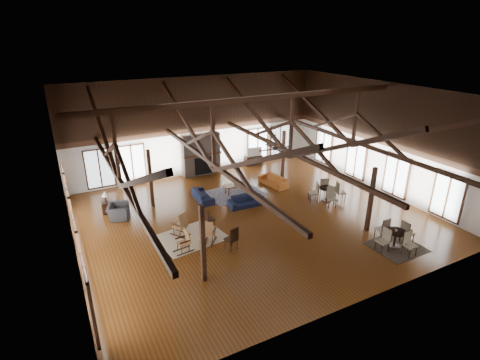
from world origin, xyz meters
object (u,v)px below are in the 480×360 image
cafe_table_near (396,236)px  cafe_table_far (327,192)px  armchair (118,211)px  tv_console (253,160)px  coffee_table (235,186)px  sofa_navy_left (203,195)px  sofa_orange (273,181)px  sofa_navy_front (246,201)px

cafe_table_near → cafe_table_far: cafe_table_far is taller
armchair → tv_console: armchair is taller
cafe_table_near → cafe_table_far: size_ratio=0.96×
coffee_table → cafe_table_near: (3.45, -8.05, 0.08)m
cafe_table_far → tv_console: size_ratio=1.65×
sofa_navy_left → sofa_orange: 4.47m
sofa_navy_left → tv_console: bearing=-52.7°
sofa_navy_front → coffee_table: bearing=84.5°
sofa_orange → coffee_table: size_ratio=1.41×
tv_console → sofa_orange: bearing=-101.4°
armchair → tv_console: (9.62, 3.80, -0.04)m
sofa_navy_front → cafe_table_near: cafe_table_near is taller
sofa_orange → armchair: bearing=-97.3°
sofa_orange → tv_console: tv_console is taller
cafe_table_near → tv_console: bearing=91.0°
sofa_navy_left → sofa_orange: bearing=-88.2°
sofa_navy_front → sofa_navy_left: (-1.76, 1.71, -0.01)m
armchair → cafe_table_far: size_ratio=0.53×
sofa_navy_front → tv_console: 6.47m
armchair → cafe_table_far: bearing=-87.8°
sofa_navy_front → cafe_table_far: size_ratio=0.95×
coffee_table → cafe_table_near: cafe_table_near is taller
cafe_table_near → cafe_table_far: bearing=85.0°
sofa_navy_front → tv_console: bearing=59.5°
armchair → cafe_table_near: bearing=-110.2°
sofa_navy_left → armchair: armchair is taller
cafe_table_near → sofa_navy_front: bearing=120.0°
sofa_navy_front → tv_console: (3.47, 5.47, 0.03)m
coffee_table → armchair: size_ratio=1.29×
cafe_table_near → cafe_table_far: (0.43, 4.92, 0.01)m
cafe_table_near → armchair: bearing=140.8°
sofa_navy_front → coffee_table: sofa_navy_front is taller
sofa_navy_front → cafe_table_far: (4.10, -1.43, 0.24)m
sofa_orange → armchair: armchair is taller
sofa_navy_left → cafe_table_near: 9.72m
sofa_navy_front → sofa_navy_left: sofa_navy_front is taller
tv_console → sofa_navy_front: bearing=-122.4°
sofa_navy_left → cafe_table_far: size_ratio=0.92×
cafe_table_near → coffee_table: bearing=113.2°
tv_console → cafe_table_near: bearing=-89.0°
tv_console → sofa_navy_left: bearing=-144.3°
armchair → sofa_orange: bearing=-70.6°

